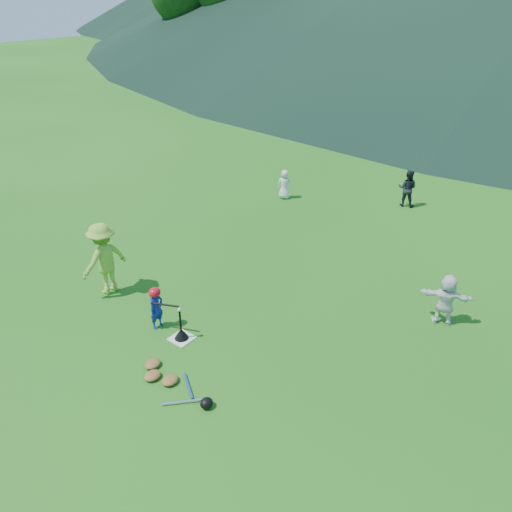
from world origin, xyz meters
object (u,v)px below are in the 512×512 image
(fielder_b, at_px, (407,188))
(fielder_d, at_px, (446,299))
(batting_tee, at_px, (181,334))
(equipment_pile, at_px, (170,380))
(batter_child, at_px, (156,308))
(home_plate, at_px, (182,338))
(adult_coach, at_px, (104,259))
(fielder_a, at_px, (285,184))

(fielder_b, relative_size, fielder_d, 1.04)
(batting_tee, bearing_deg, equipment_pile, -53.88)
(batter_child, relative_size, fielder_d, 0.81)
(home_plate, relative_size, equipment_pile, 0.25)
(home_plate, height_order, fielder_d, fielder_d)
(adult_coach, height_order, equipment_pile, adult_coach)
(batter_child, bearing_deg, home_plate, -90.09)
(home_plate, relative_size, batter_child, 0.47)
(fielder_b, xyz_separation_m, batting_tee, (-0.70, -9.61, -0.49))
(fielder_a, relative_size, equipment_pile, 0.56)
(adult_coach, distance_m, fielder_b, 10.01)
(adult_coach, bearing_deg, batting_tee, 87.76)
(fielder_b, height_order, fielder_d, fielder_b)
(fielder_a, distance_m, fielder_b, 4.05)
(home_plate, relative_size, adult_coach, 0.25)
(fielder_a, height_order, fielder_b, fielder_b)
(adult_coach, height_order, batting_tee, adult_coach)
(fielder_b, bearing_deg, fielder_a, 15.97)
(fielder_a, relative_size, batting_tee, 1.47)
(fielder_d, bearing_deg, fielder_b, -79.22)
(fielder_d, bearing_deg, home_plate, 24.58)
(fielder_d, bearing_deg, batter_child, 20.13)
(fielder_a, bearing_deg, home_plate, 85.19)
(fielder_b, bearing_deg, home_plate, 72.74)
(home_plate, distance_m, fielder_b, 9.65)
(batter_child, relative_size, adult_coach, 0.54)
(home_plate, distance_m, fielder_a, 8.17)
(fielder_d, distance_m, equipment_pile, 6.01)
(adult_coach, distance_m, fielder_d, 7.73)
(adult_coach, bearing_deg, fielder_b, 162.22)
(batting_tee, bearing_deg, batter_child, -178.57)
(adult_coach, bearing_deg, fielder_a, -176.85)
(home_plate, relative_size, fielder_b, 0.37)
(batting_tee, height_order, equipment_pile, batting_tee)
(fielder_b, bearing_deg, fielder_d, 107.49)
(home_plate, xyz_separation_m, fielder_b, (0.70, 9.61, 0.61))
(adult_coach, height_order, fielder_d, adult_coach)
(batter_child, xyz_separation_m, batting_tee, (0.70, 0.02, -0.35))
(batter_child, distance_m, fielder_a, 7.95)
(batting_tee, bearing_deg, fielder_b, 85.82)
(fielder_a, relative_size, fielder_b, 0.81)
(fielder_a, xyz_separation_m, batting_tee, (2.84, -7.64, -0.37))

